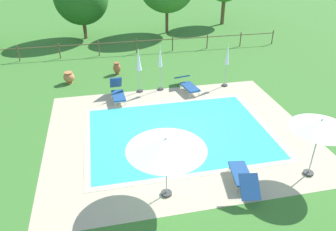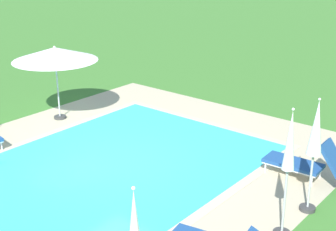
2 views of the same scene
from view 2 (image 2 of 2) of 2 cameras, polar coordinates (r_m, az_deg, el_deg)
ground_plane at (r=11.66m, az=-6.49°, el=-5.96°), size 160.00×160.00×0.00m
pool_deck_paving at (r=11.66m, az=-6.49°, el=-5.95°), size 11.00×9.05×0.01m
swimming_pool_water at (r=11.66m, az=-6.49°, el=-5.94°), size 7.44×5.48×0.01m
pool_coping_rim at (r=11.66m, az=-6.49°, el=-5.92°), size 7.92×5.96×0.01m
sun_lounger_north_near_steps at (r=11.26m, az=15.82°, el=-5.37°), size 0.68×1.85×1.02m
patio_umbrella_open_foreground at (r=14.41m, az=-13.20°, el=7.05°), size 2.47×2.47×2.22m
patio_umbrella_closed_row_mid_west at (r=8.57m, az=14.08°, el=-4.68°), size 0.32×0.32×2.47m
patio_umbrella_closed_row_centre at (r=9.53m, az=17.02°, el=-2.33°), size 0.32×0.32×2.36m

